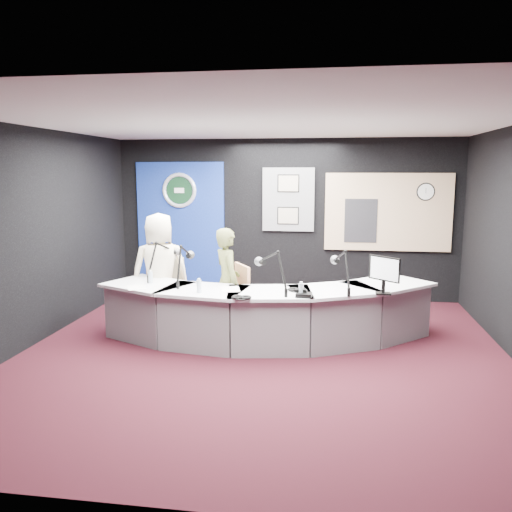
# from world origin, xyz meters

# --- Properties ---
(ground) EXTENTS (6.00, 6.00, 0.00)m
(ground) POSITION_xyz_m (0.00, 0.00, 0.00)
(ground) COLOR black
(ground) RESTS_ON ground
(ceiling) EXTENTS (6.00, 6.00, 0.02)m
(ceiling) POSITION_xyz_m (0.00, 0.00, 2.80)
(ceiling) COLOR silver
(ceiling) RESTS_ON ground
(wall_back) EXTENTS (6.00, 0.02, 2.80)m
(wall_back) POSITION_xyz_m (0.00, 3.00, 1.40)
(wall_back) COLOR black
(wall_back) RESTS_ON ground
(wall_front) EXTENTS (6.00, 0.02, 2.80)m
(wall_front) POSITION_xyz_m (0.00, -3.00, 1.40)
(wall_front) COLOR black
(wall_front) RESTS_ON ground
(wall_left) EXTENTS (0.02, 6.00, 2.80)m
(wall_left) POSITION_xyz_m (-3.00, 0.00, 1.40)
(wall_left) COLOR black
(wall_left) RESTS_ON ground
(broadcast_desk) EXTENTS (4.50, 1.90, 0.75)m
(broadcast_desk) POSITION_xyz_m (-0.05, 0.55, 0.38)
(broadcast_desk) COLOR silver
(broadcast_desk) RESTS_ON ground
(backdrop_panel) EXTENTS (1.60, 0.05, 2.30)m
(backdrop_panel) POSITION_xyz_m (-1.90, 2.97, 1.25)
(backdrop_panel) COLOR navy
(backdrop_panel) RESTS_ON wall_back
(agency_seal) EXTENTS (0.63, 0.07, 0.63)m
(agency_seal) POSITION_xyz_m (-1.90, 2.93, 1.90)
(agency_seal) COLOR silver
(agency_seal) RESTS_ON backdrop_panel
(seal_center) EXTENTS (0.48, 0.01, 0.48)m
(seal_center) POSITION_xyz_m (-1.90, 2.94, 1.90)
(seal_center) COLOR black
(seal_center) RESTS_ON backdrop_panel
(pinboard) EXTENTS (0.90, 0.04, 1.10)m
(pinboard) POSITION_xyz_m (0.05, 2.97, 1.75)
(pinboard) COLOR slate
(pinboard) RESTS_ON wall_back
(framed_photo_upper) EXTENTS (0.34, 0.02, 0.27)m
(framed_photo_upper) POSITION_xyz_m (0.05, 2.94, 2.03)
(framed_photo_upper) COLOR gray
(framed_photo_upper) RESTS_ON pinboard
(framed_photo_lower) EXTENTS (0.34, 0.02, 0.27)m
(framed_photo_lower) POSITION_xyz_m (0.05, 2.94, 1.47)
(framed_photo_lower) COLOR gray
(framed_photo_lower) RESTS_ON pinboard
(booth_window_frame) EXTENTS (2.12, 0.06, 1.32)m
(booth_window_frame) POSITION_xyz_m (1.75, 2.97, 1.55)
(booth_window_frame) COLOR tan
(booth_window_frame) RESTS_ON wall_back
(booth_glow) EXTENTS (2.00, 0.02, 1.20)m
(booth_glow) POSITION_xyz_m (1.75, 2.96, 1.55)
(booth_glow) COLOR #FCC59F
(booth_glow) RESTS_ON booth_window_frame
(equipment_rack) EXTENTS (0.55, 0.02, 0.75)m
(equipment_rack) POSITION_xyz_m (1.30, 2.94, 1.40)
(equipment_rack) COLOR black
(equipment_rack) RESTS_ON booth_window_frame
(wall_clock) EXTENTS (0.28, 0.01, 0.28)m
(wall_clock) POSITION_xyz_m (2.35, 2.94, 1.90)
(wall_clock) COLOR white
(wall_clock) RESTS_ON booth_window_frame
(armchair_left) EXTENTS (0.65, 0.65, 1.00)m
(armchair_left) POSITION_xyz_m (-1.62, 0.97, 0.50)
(armchair_left) COLOR tan
(armchair_left) RESTS_ON ground
(armchair_right) EXTENTS (0.74, 0.74, 0.95)m
(armchair_right) POSITION_xyz_m (-0.59, 0.77, 0.48)
(armchair_right) COLOR tan
(armchair_right) RESTS_ON ground
(draped_jacket) EXTENTS (0.51, 0.18, 0.70)m
(draped_jacket) POSITION_xyz_m (-1.60, 1.21, 0.62)
(draped_jacket) COLOR slate
(draped_jacket) RESTS_ON armchair_left
(person_man) EXTENTS (0.93, 0.75, 1.66)m
(person_man) POSITION_xyz_m (-1.62, 0.97, 0.83)
(person_man) COLOR #FDEDCA
(person_man) RESTS_ON ground
(person_woman) EXTENTS (0.58, 0.65, 1.48)m
(person_woman) POSITION_xyz_m (-0.59, 0.77, 0.74)
(person_woman) COLOR brown
(person_woman) RESTS_ON ground
(computer_monitor) EXTENTS (0.33, 0.30, 0.29)m
(computer_monitor) POSITION_xyz_m (1.45, 0.28, 1.07)
(computer_monitor) COLOR black
(computer_monitor) RESTS_ON broadcast_desk
(desk_phone) EXTENTS (0.20, 0.16, 0.05)m
(desk_phone) POSITION_xyz_m (0.50, -0.00, 0.78)
(desk_phone) COLOR black
(desk_phone) RESTS_ON broadcast_desk
(headphones_near) EXTENTS (0.21, 0.21, 0.04)m
(headphones_near) POSITION_xyz_m (0.40, 0.29, 0.77)
(headphones_near) COLOR black
(headphones_near) RESTS_ON broadcast_desk
(headphones_far) EXTENTS (0.20, 0.20, 0.03)m
(headphones_far) POSITION_xyz_m (-0.23, -0.20, 0.77)
(headphones_far) COLOR black
(headphones_far) RESTS_ON broadcast_desk
(paper_stack) EXTENTS (0.35, 0.39, 0.00)m
(paper_stack) POSITION_xyz_m (-1.68, 0.19, 0.75)
(paper_stack) COLOR white
(paper_stack) RESTS_ON broadcast_desk
(notepad) EXTENTS (0.30, 0.37, 0.00)m
(notepad) POSITION_xyz_m (-0.45, 0.27, 0.75)
(notepad) COLOR white
(notepad) RESTS_ON broadcast_desk
(boom_mic_a) EXTENTS (0.35, 0.70, 0.60)m
(boom_mic_a) POSITION_xyz_m (-1.50, 0.76, 1.05)
(boom_mic_a) COLOR black
(boom_mic_a) RESTS_ON broadcast_desk
(boom_mic_b) EXTENTS (0.16, 0.74, 0.60)m
(boom_mic_b) POSITION_xyz_m (-1.12, 0.51, 1.05)
(boom_mic_b) COLOR black
(boom_mic_b) RESTS_ON broadcast_desk
(boom_mic_c) EXTENTS (0.51, 0.60, 0.60)m
(boom_mic_c) POSITION_xyz_m (0.09, 0.20, 1.05)
(boom_mic_c) COLOR black
(boom_mic_c) RESTS_ON broadcast_desk
(boom_mic_d) EXTENTS (0.29, 0.72, 0.60)m
(boom_mic_d) POSITION_xyz_m (0.94, 0.41, 1.05)
(boom_mic_d) COLOR black
(boom_mic_d) RESTS_ON broadcast_desk
(water_bottles) EXTENTS (2.11, 0.51, 0.18)m
(water_bottles) POSITION_xyz_m (-0.56, 0.25, 0.84)
(water_bottles) COLOR silver
(water_bottles) RESTS_ON broadcast_desk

